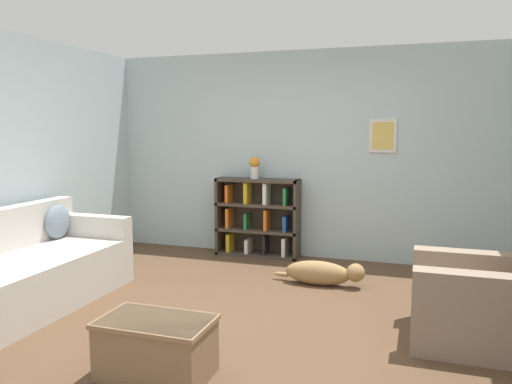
# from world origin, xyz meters

# --- Properties ---
(ground_plane) EXTENTS (14.00, 14.00, 0.00)m
(ground_plane) POSITION_xyz_m (0.00, 0.00, 0.00)
(ground_plane) COLOR brown
(wall_back) EXTENTS (5.60, 0.13, 2.60)m
(wall_back) POSITION_xyz_m (0.00, 2.25, 1.30)
(wall_back) COLOR silver
(wall_back) RESTS_ON ground_plane
(wall_left) EXTENTS (0.13, 5.00, 2.60)m
(wall_left) POSITION_xyz_m (-2.55, -0.00, 1.30)
(wall_left) COLOR silver
(wall_left) RESTS_ON ground_plane
(couch) EXTENTS (0.92, 1.96, 0.88)m
(couch) POSITION_xyz_m (-1.99, -0.36, 0.32)
(couch) COLOR beige
(couch) RESTS_ON ground_plane
(bookshelf) EXTENTS (1.08, 0.28, 1.00)m
(bookshelf) POSITION_xyz_m (-0.52, 2.06, 0.50)
(bookshelf) COLOR #42382D
(bookshelf) RESTS_ON ground_plane
(recliner_chair) EXTENTS (0.94, 0.84, 0.94)m
(recliner_chair) POSITION_xyz_m (1.95, 0.04, 0.34)
(recliner_chair) COLOR gray
(recliner_chair) RESTS_ON ground_plane
(coffee_table) EXTENTS (0.75, 0.45, 0.39)m
(coffee_table) POSITION_xyz_m (-0.17, -1.18, 0.21)
(coffee_table) COLOR #846647
(coffee_table) RESTS_ON ground_plane
(dog) EXTENTS (0.99, 0.23, 0.26)m
(dog) POSITION_xyz_m (0.51, 1.08, 0.13)
(dog) COLOR #9E7A4C
(dog) RESTS_ON ground_plane
(vase) EXTENTS (0.14, 0.14, 0.28)m
(vase) POSITION_xyz_m (-0.56, 2.04, 1.16)
(vase) COLOR silver
(vase) RESTS_ON bookshelf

